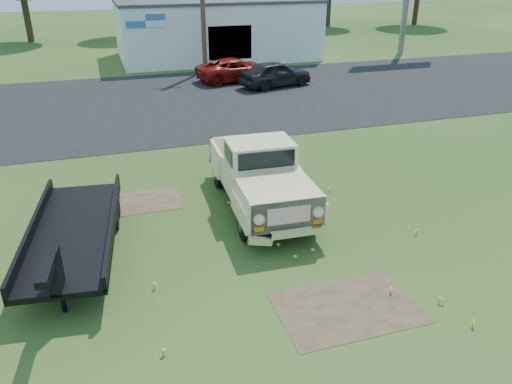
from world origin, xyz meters
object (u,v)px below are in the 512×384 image
at_px(red_pickup, 236,70).
at_px(dark_sedan, 275,74).
at_px(vintage_pickup_truck, 260,174).
at_px(flatbed_trailer, 73,227).

height_order(red_pickup, dark_sedan, dark_sedan).
bearing_deg(vintage_pickup_truck, dark_sedan, 71.11).
height_order(vintage_pickup_truck, dark_sedan, vintage_pickup_truck).
height_order(vintage_pickup_truck, red_pickup, vintage_pickup_truck).
relative_size(flatbed_trailer, red_pickup, 1.23).
bearing_deg(dark_sedan, red_pickup, 25.10).
bearing_deg(flatbed_trailer, vintage_pickup_truck, 19.87).
height_order(vintage_pickup_truck, flatbed_trailer, vintage_pickup_truck).
bearing_deg(dark_sedan, flatbed_trailer, 131.55).
relative_size(flatbed_trailer, dark_sedan, 1.37).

